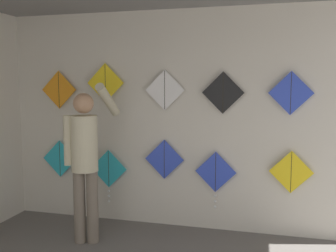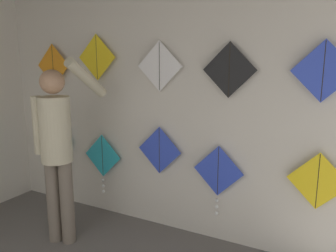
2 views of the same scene
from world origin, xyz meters
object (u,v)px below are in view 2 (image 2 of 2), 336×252
at_px(kite_3, 218,175).
at_px(kite_6, 97,57).
at_px(kite_9, 323,71).
at_px(kite_1, 103,159).
at_px(kite_8, 229,70).
at_px(kite_2, 159,150).
at_px(kite_4, 318,181).
at_px(kite_7, 160,66).
at_px(kite_5, 53,65).
at_px(kite_0, 57,141).
at_px(shopkeeper, 57,142).

height_order(kite_3, kite_6, kite_6).
xyz_separation_m(kite_6, kite_9, (2.34, 0.00, -0.12)).
xyz_separation_m(kite_1, kite_8, (1.52, 0.00, 1.08)).
distance_m(kite_2, kite_3, 0.69).
bearing_deg(kite_2, kite_3, -0.10).
distance_m(kite_3, kite_9, 1.35).
distance_m(kite_1, kite_4, 2.35).
height_order(kite_7, kite_9, kite_7).
distance_m(kite_5, kite_9, 3.03).
bearing_deg(kite_3, kite_6, 179.96).
xyz_separation_m(kite_0, kite_3, (2.18, -0.00, -0.10)).
relative_size(kite_1, kite_4, 1.40).
distance_m(shopkeeper, kite_6, 1.09).
distance_m(kite_2, kite_4, 1.57).
bearing_deg(kite_3, kite_9, 0.07).
xyz_separation_m(kite_5, kite_7, (1.50, 0.00, 0.00)).
bearing_deg(kite_2, kite_9, 0.00).
bearing_deg(kite_9, kite_1, -179.97).
height_order(kite_3, kite_9, kite_9).
distance_m(kite_8, kite_9, 0.79).
bearing_deg(kite_5, kite_3, -0.03).
distance_m(kite_4, kite_6, 2.60).
relative_size(kite_0, kite_4, 1.00).
distance_m(shopkeeper, kite_5, 1.25).
height_order(shopkeeper, kite_4, shopkeeper).
bearing_deg(kite_2, kite_1, -179.92).
bearing_deg(kite_8, kite_0, 180.00).
height_order(kite_5, kite_9, kite_5).
bearing_deg(kite_8, kite_1, -179.96).
xyz_separation_m(kite_0, kite_5, (0.02, 0.00, 0.96)).
relative_size(kite_2, kite_6, 1.00).
height_order(shopkeeper, kite_3, shopkeeper).
relative_size(kite_1, kite_7, 1.40).
bearing_deg(kite_5, kite_6, 0.00).
distance_m(kite_0, kite_2, 1.52).
bearing_deg(kite_8, kite_6, 180.00).
xyz_separation_m(kite_4, kite_7, (-1.56, 0.00, 0.97)).
relative_size(shopkeeper, kite_6, 3.64).
height_order(kite_0, kite_9, kite_9).
bearing_deg(kite_1, kite_2, 0.08).
bearing_deg(kite_7, kite_1, -179.92).
bearing_deg(shopkeeper, kite_5, 121.52).
distance_m(kite_3, kite_7, 1.25).
bearing_deg(kite_5, shopkeeper, -43.91).
bearing_deg(kite_3, kite_1, 180.00).
bearing_deg(kite_5, kite_4, 0.00).
bearing_deg(kite_1, kite_5, 179.91).
distance_m(kite_3, kite_4, 0.91).
bearing_deg(kite_6, kite_9, 0.00).
bearing_deg(kite_0, shopkeeper, -43.17).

